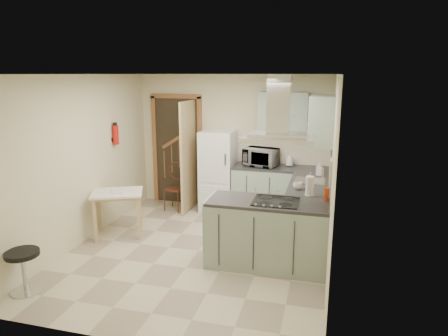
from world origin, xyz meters
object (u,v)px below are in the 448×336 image
(peninsula, at_px, (267,234))
(stool, at_px, (24,271))
(extractor_hood, at_px, (278,139))
(bentwood_chair, at_px, (175,189))
(microwave, at_px, (261,157))
(fridge, at_px, (218,171))
(drop_leaf_table, at_px, (118,214))

(peninsula, height_order, stool, peninsula)
(extractor_hood, xyz_separation_m, bentwood_chair, (-2.11, 1.78, -1.31))
(bentwood_chair, height_order, stool, bentwood_chair)
(extractor_hood, xyz_separation_m, microwave, (-0.53, 1.98, -0.66))
(fridge, xyz_separation_m, stool, (-1.42, -3.37, -0.49))
(peninsula, relative_size, microwave, 2.70)
(bentwood_chair, height_order, microwave, microwave)
(peninsula, height_order, extractor_hood, extractor_hood)
(stool, bearing_deg, bentwood_chair, 78.73)
(extractor_hood, bearing_deg, bentwood_chair, 139.82)
(bentwood_chair, relative_size, stool, 1.59)
(extractor_hood, xyz_separation_m, stool, (-2.74, -1.39, -1.46))
(extractor_hood, distance_m, stool, 3.40)
(extractor_hood, height_order, microwave, extractor_hood)
(fridge, distance_m, drop_leaf_table, 2.01)
(stool, relative_size, microwave, 0.90)
(fridge, xyz_separation_m, bentwood_chair, (-0.78, -0.20, -0.34))
(extractor_hood, relative_size, bentwood_chair, 1.10)
(fridge, bearing_deg, stool, -112.81)
(peninsula, bearing_deg, drop_leaf_table, 170.23)
(stool, bearing_deg, drop_leaf_table, 83.08)
(fridge, relative_size, extractor_hood, 1.67)
(extractor_hood, height_order, bentwood_chair, extractor_hood)
(drop_leaf_table, height_order, bentwood_chair, bentwood_chair)
(fridge, height_order, extractor_hood, extractor_hood)
(peninsula, relative_size, drop_leaf_table, 2.03)
(peninsula, height_order, drop_leaf_table, peninsula)
(peninsula, bearing_deg, fridge, 121.74)
(extractor_hood, bearing_deg, drop_leaf_table, 170.61)
(drop_leaf_table, distance_m, microwave, 2.63)
(drop_leaf_table, relative_size, microwave, 1.33)
(fridge, distance_m, microwave, 0.85)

